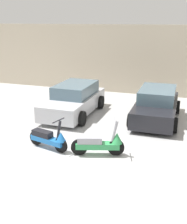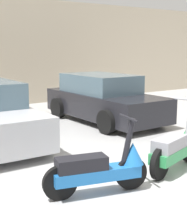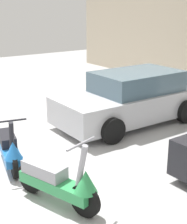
# 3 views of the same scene
# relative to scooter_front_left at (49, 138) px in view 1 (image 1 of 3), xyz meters

# --- Properties ---
(ground_plane) EXTENTS (28.00, 28.00, 0.00)m
(ground_plane) POSITION_rel_scooter_front_left_xyz_m (1.13, -0.49, -0.37)
(ground_plane) COLOR #B2B2B2
(wall_back) EXTENTS (19.60, 0.12, 3.63)m
(wall_back) POSITION_rel_scooter_front_left_xyz_m (1.13, 7.71, 1.45)
(wall_back) COLOR beige
(wall_back) RESTS_ON ground_plane
(scooter_front_left) EXTENTS (1.47, 0.66, 1.04)m
(scooter_front_left) POSITION_rel_scooter_front_left_xyz_m (0.00, 0.00, 0.00)
(scooter_front_left) COLOR black
(scooter_front_left) RESTS_ON ground_plane
(scooter_front_right) EXTENTS (1.55, 0.76, 1.11)m
(scooter_front_right) POSITION_rel_scooter_front_left_xyz_m (1.62, 0.11, 0.03)
(scooter_front_right) COLOR black
(scooter_front_right) RESTS_ON ground_plane
(car_rear_left) EXTENTS (1.86, 3.80, 1.29)m
(car_rear_left) POSITION_rel_scooter_front_left_xyz_m (-0.58, 3.46, 0.25)
(car_rear_left) COLOR #B7B7BC
(car_rear_left) RESTS_ON ground_plane
(car_rear_center) EXTENTS (1.82, 3.71, 1.26)m
(car_rear_center) POSITION_rel_scooter_front_left_xyz_m (2.81, 3.83, 0.23)
(car_rear_center) COLOR black
(car_rear_center) RESTS_ON ground_plane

